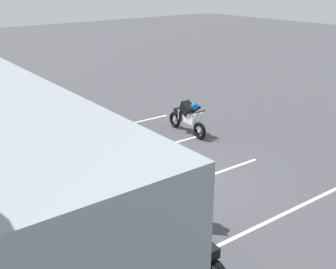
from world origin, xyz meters
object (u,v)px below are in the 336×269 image
(spectator_far_left, at_px, (177,180))
(spectator_centre, at_px, (103,149))
(spectator_right, at_px, (82,137))
(parked_motorcycle_silver, at_px, (193,246))
(stunt_motorcycle, at_px, (187,117))
(tour_bus, at_px, (4,176))
(spectator_left, at_px, (125,166))

(spectator_far_left, xyz_separation_m, spectator_centre, (2.58, 0.36, -0.03))
(spectator_right, xyz_separation_m, parked_motorcycle_silver, (-5.03, 0.35, -0.58))
(spectator_right, height_order, stunt_motorcycle, spectator_right)
(tour_bus, bearing_deg, parked_motorcycle_silver, -138.55)
(tour_bus, xyz_separation_m, spectator_left, (0.01, -2.76, -0.60))
(spectator_far_left, distance_m, stunt_motorcycle, 5.82)
(spectator_left, bearing_deg, spectator_right, -1.13)
(stunt_motorcycle, bearing_deg, parked_motorcycle_silver, 139.76)
(spectator_left, bearing_deg, spectator_centre, -3.85)
(parked_motorcycle_silver, relative_size, stunt_motorcycle, 1.00)
(spectator_far_left, distance_m, spectator_left, 1.48)
(stunt_motorcycle, bearing_deg, spectator_centre, 110.60)
(spectator_right, bearing_deg, spectator_left, 178.87)
(tour_bus, relative_size, spectator_centre, 5.12)
(parked_motorcycle_silver, bearing_deg, spectator_centre, -5.57)
(spectator_far_left, bearing_deg, spectator_centre, 7.91)
(parked_motorcycle_silver, bearing_deg, spectator_right, -4.00)
(spectator_far_left, height_order, spectator_right, spectator_far_left)
(spectator_left, height_order, spectator_centre, spectator_centre)
(spectator_far_left, relative_size, spectator_centre, 1.02)
(tour_bus, height_order, stunt_motorcycle, tour_bus)
(spectator_right, distance_m, stunt_motorcycle, 4.43)
(spectator_centre, distance_m, spectator_right, 1.08)
(spectator_far_left, bearing_deg, spectator_right, 6.12)
(spectator_left, relative_size, spectator_centre, 0.98)
(tour_bus, relative_size, parked_motorcycle_silver, 4.43)
(tour_bus, relative_size, spectator_left, 5.20)
(spectator_centre, bearing_deg, spectator_far_left, -172.09)
(spectator_far_left, height_order, stunt_motorcycle, spectator_far_left)
(tour_bus, distance_m, spectator_centre, 3.13)
(spectator_centre, height_order, parked_motorcycle_silver, spectator_centre)
(spectator_far_left, relative_size, spectator_right, 1.02)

